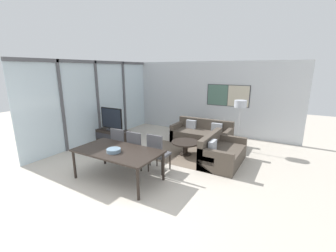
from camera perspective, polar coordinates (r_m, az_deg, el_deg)
ground_plane at (r=4.91m, az=-16.42°, el=-17.22°), size 24.00×24.00×0.00m
wall_back at (r=9.08m, az=9.68°, el=7.06°), size 7.00×0.09×2.80m
window_wall_left at (r=8.39m, az=-17.56°, el=6.89°), size 0.07×5.65×2.80m
area_rug at (r=6.88m, az=4.37°, el=-7.18°), size 2.60×1.73×0.01m
tv_console at (r=8.25m, az=-13.87°, el=-2.41°), size 1.29×0.48×0.41m
television at (r=8.10m, az=-14.12°, el=1.63°), size 0.92×0.20×0.80m
sofa_main at (r=7.98m, az=8.63°, el=-2.25°), size 2.02×0.92×0.79m
sofa_side at (r=6.35m, az=13.14°, el=-6.87°), size 0.92×1.56×0.79m
coffee_table at (r=6.78m, az=4.42°, el=-4.80°), size 0.83×0.83×0.41m
dining_table at (r=5.30m, az=-12.67°, el=-6.58°), size 1.99×1.07×0.72m
dining_chair_left at (r=6.23m, az=-11.92°, el=-4.49°), size 0.46×0.46×0.99m
dining_chair_centre at (r=5.85m, az=-7.89°, el=-5.58°), size 0.46×0.46×0.99m
dining_chair_right at (r=5.58m, az=-2.75°, el=-6.46°), size 0.46×0.46×0.99m
fruit_bowl at (r=5.16m, az=-13.63°, el=-6.00°), size 0.31×0.31×0.08m
floor_lamp at (r=7.26m, az=17.87°, el=4.52°), size 0.37×0.37×1.59m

